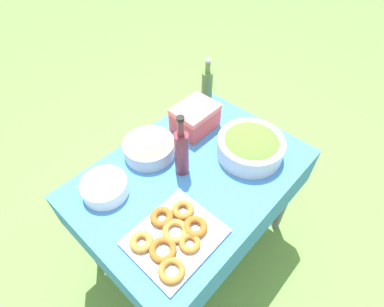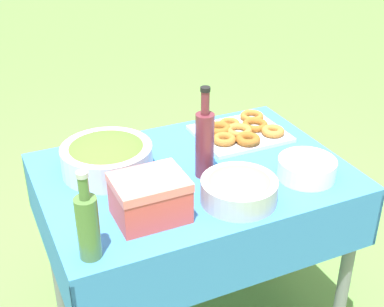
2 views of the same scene
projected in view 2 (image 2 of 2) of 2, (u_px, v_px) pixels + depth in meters
picnic_table at (193, 197)px, 2.04m from camera, size 1.12×0.80×0.78m
salad_bowl at (107, 156)px, 1.96m from camera, size 0.33×0.33×0.12m
pasta_bowl at (239, 188)px, 1.79m from camera, size 0.26×0.26×0.10m
donut_platter at (241, 131)px, 2.23m from camera, size 0.36×0.31×0.05m
plate_stack at (307, 168)px, 1.93m from camera, size 0.21×0.21×0.07m
olive_oil_bottle at (88, 225)px, 1.50m from camera, size 0.07×0.07×0.28m
wine_bottle at (205, 142)px, 1.90m from camera, size 0.07×0.07×0.34m
cooler_box at (150, 198)px, 1.69m from camera, size 0.23×0.18×0.14m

